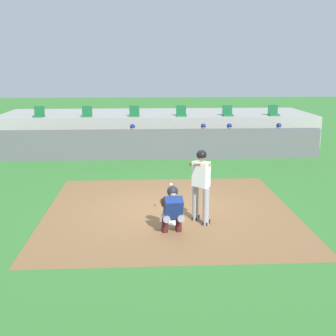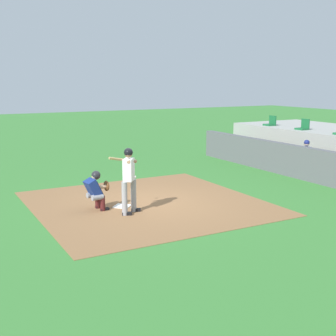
% 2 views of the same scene
% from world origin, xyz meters
% --- Properties ---
extents(ground_plane, '(80.00, 80.00, 0.00)m').
position_xyz_m(ground_plane, '(0.00, 0.00, 0.00)').
color(ground_plane, '#387A33').
extents(dirt_infield, '(6.40, 6.40, 0.01)m').
position_xyz_m(dirt_infield, '(0.00, 0.00, 0.01)').
color(dirt_infield, olive).
rests_on(dirt_infield, ground).
extents(home_plate, '(0.62, 0.62, 0.02)m').
position_xyz_m(home_plate, '(0.00, -0.80, 0.02)').
color(home_plate, white).
rests_on(home_plate, dirt_infield).
extents(batter_at_plate, '(0.51, 0.91, 1.80)m').
position_xyz_m(batter_at_plate, '(0.69, -0.87, 1.04)').
color(batter_at_plate, '#99999E').
rests_on(batter_at_plate, ground).
extents(catcher_crouched, '(0.52, 1.53, 1.13)m').
position_xyz_m(catcher_crouched, '(-0.03, -1.54, 0.61)').
color(catcher_crouched, gray).
rests_on(catcher_crouched, ground).
extents(dugout_wall, '(13.00, 0.30, 1.20)m').
position_xyz_m(dugout_wall, '(0.00, 6.50, 0.60)').
color(dugout_wall, '#59595E').
rests_on(dugout_wall, ground).
extents(dugout_bench, '(11.80, 0.44, 0.45)m').
position_xyz_m(dugout_bench, '(0.00, 7.50, 0.23)').
color(dugout_bench, olive).
rests_on(dugout_bench, ground).
extents(dugout_player_0, '(0.49, 0.70, 1.30)m').
position_xyz_m(dugout_player_0, '(-1.13, 7.34, 0.67)').
color(dugout_player_0, '#939399').
rests_on(dugout_player_0, ground).
extents(dugout_player_1, '(0.49, 0.70, 1.30)m').
position_xyz_m(dugout_player_1, '(1.87, 7.34, 0.67)').
color(dugout_player_1, '#939399').
rests_on(dugout_player_1, ground).
extents(dugout_player_2, '(0.49, 0.70, 1.30)m').
position_xyz_m(dugout_player_2, '(2.98, 7.34, 0.67)').
color(dugout_player_2, '#939399').
rests_on(dugout_player_2, ground).
extents(dugout_player_3, '(0.49, 0.70, 1.30)m').
position_xyz_m(dugout_player_3, '(5.11, 7.34, 0.67)').
color(dugout_player_3, '#939399').
rests_on(dugout_player_3, ground).
extents(stands_platform, '(15.00, 4.40, 1.40)m').
position_xyz_m(stands_platform, '(0.00, 10.90, 0.70)').
color(stands_platform, '#9E9E99').
rests_on(stands_platform, ground).
extents(stadium_seat_0, '(0.46, 0.46, 0.48)m').
position_xyz_m(stadium_seat_0, '(-5.42, 9.38, 1.53)').
color(stadium_seat_0, '#196033').
rests_on(stadium_seat_0, stands_platform).
extents(stadium_seat_1, '(0.46, 0.46, 0.48)m').
position_xyz_m(stadium_seat_1, '(-3.25, 9.38, 1.53)').
color(stadium_seat_1, '#196033').
rests_on(stadium_seat_1, stands_platform).
extents(stadium_seat_2, '(0.46, 0.46, 0.48)m').
position_xyz_m(stadium_seat_2, '(-1.08, 9.38, 1.53)').
color(stadium_seat_2, '#196033').
rests_on(stadium_seat_2, stands_platform).
extents(stadium_seat_3, '(0.46, 0.46, 0.48)m').
position_xyz_m(stadium_seat_3, '(1.08, 9.38, 1.53)').
color(stadium_seat_3, '#196033').
rests_on(stadium_seat_3, stands_platform).
extents(stadium_seat_4, '(0.46, 0.46, 0.48)m').
position_xyz_m(stadium_seat_4, '(3.25, 9.38, 1.53)').
color(stadium_seat_4, '#196033').
rests_on(stadium_seat_4, stands_platform).
extents(stadium_seat_5, '(0.46, 0.46, 0.48)m').
position_xyz_m(stadium_seat_5, '(5.42, 9.38, 1.53)').
color(stadium_seat_5, '#196033').
rests_on(stadium_seat_5, stands_platform).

